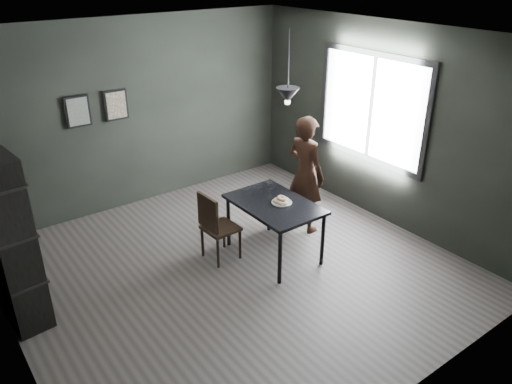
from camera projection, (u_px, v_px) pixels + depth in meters
ground at (236, 269)px, 6.21m from camera, size 5.00×5.00×0.00m
back_wall at (139, 114)px, 7.42m from camera, size 5.00×0.10×2.80m
ceiling at (231, 37)px, 5.00m from camera, size 5.00×5.00×0.02m
window_assembly at (371, 108)px, 6.99m from camera, size 0.04×1.96×1.56m
cafe_table at (274, 208)px, 6.24m from camera, size 0.80×1.20×0.75m
white_plate at (282, 203)px, 6.19m from camera, size 0.23×0.23×0.01m
donut_pile at (282, 200)px, 6.17m from camera, size 0.20×0.20×0.09m
woman at (306, 174)px, 6.81m from camera, size 0.46×0.64×1.66m
wood_chair at (215, 223)px, 6.19m from camera, size 0.42×0.42×0.93m
shelf_unit at (10, 244)px, 4.96m from camera, size 0.42×0.66×1.89m
pendant_lamp at (288, 95)px, 5.85m from camera, size 0.28×0.28×0.86m
framed_print_left at (78, 112)px, 6.83m from camera, size 0.34×0.04×0.44m
framed_print_right at (116, 105)px, 7.12m from camera, size 0.34×0.04×0.44m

